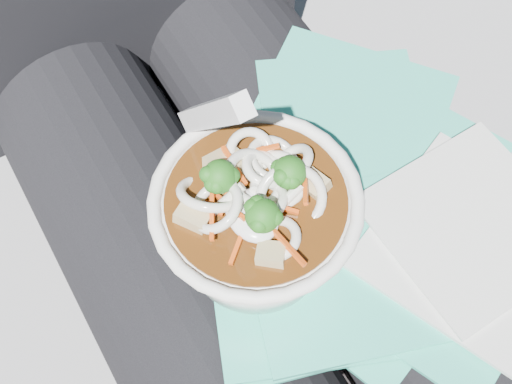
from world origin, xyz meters
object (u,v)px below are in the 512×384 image
lap (267,256)px  udon_bowl (256,218)px  stone_ledge (206,259)px  person_body (214,162)px  plastic_bag (343,212)px

lap → udon_bowl: 0.15m
stone_ledge → udon_bowl: (-0.03, -0.18, 0.45)m
stone_ledge → person_body: size_ratio=0.99×
person_body → plastic_bag: size_ratio=3.00×
plastic_bag → person_body: bearing=111.0°
stone_ledge → plastic_bag: plastic_bag is taller
person_body → stone_ledge: bearing=90.0°
lap → udon_bowl: bearing=-136.1°
stone_ledge → person_body: bearing=-90.0°
person_body → plastic_bag: bearing=-69.0°
person_body → plastic_bag: 0.15m
lap → udon_bowl: (-0.03, -0.03, 0.14)m
person_body → udon_bowl: bearing=-102.6°
udon_bowl → stone_ledge: bearing=81.4°
plastic_bag → udon_bowl: size_ratio=1.81×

